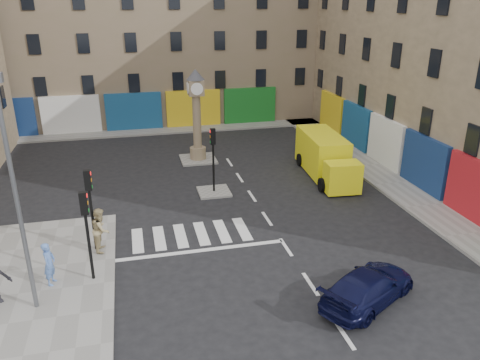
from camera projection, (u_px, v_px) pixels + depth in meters
name	position (u px, v px, depth m)	size (l,w,h in m)	color
ground	(293.00, 258.00, 20.20)	(120.00, 120.00, 0.00)	black
sidewalk_left	(9.00, 325.00, 15.97)	(7.00, 16.00, 0.15)	gray
sidewalk_right	(366.00, 166.00, 31.12)	(2.60, 30.00, 0.15)	gray
sidewalk_far	(160.00, 130.00, 39.40)	(32.00, 2.40, 0.15)	gray
island_near	(214.00, 192.00, 26.99)	(1.80, 1.80, 0.12)	gray
island_far	(198.00, 159.00, 32.42)	(2.40, 2.40, 0.12)	gray
building_right	(470.00, 40.00, 29.60)	(10.00, 30.00, 16.00)	#968062
building_far	(149.00, 22.00, 41.59)	(32.00, 10.00, 17.00)	#7D6853
traffic_light_left_near	(86.00, 222.00, 17.62)	(0.28, 0.22, 3.70)	black
traffic_light_left_far	(90.00, 197.00, 19.79)	(0.28, 0.22, 3.70)	black
traffic_light_island	(213.00, 150.00, 26.06)	(0.28, 0.22, 3.70)	black
lamp_post	(14.00, 187.00, 15.15)	(0.50, 0.25, 8.30)	#595B60
clock_pillar	(197.00, 110.00, 31.14)	(1.20, 1.20, 6.10)	#968062
navy_sedan	(368.00, 287.00, 17.12)	(1.80, 4.43, 1.29)	black
yellow_van	(325.00, 156.00, 29.27)	(2.73, 6.97, 2.49)	yellow
pedestrian_blue	(49.00, 264.00, 17.88)	(0.64, 0.42, 1.75)	#567CC5
pedestrian_tan	(101.00, 229.00, 20.27)	(0.96, 0.75, 1.97)	tan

